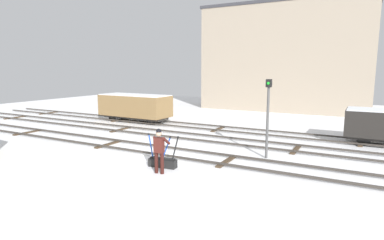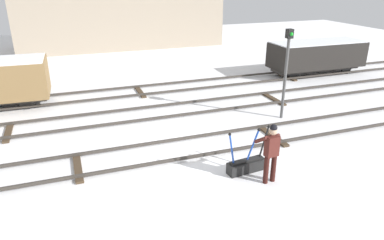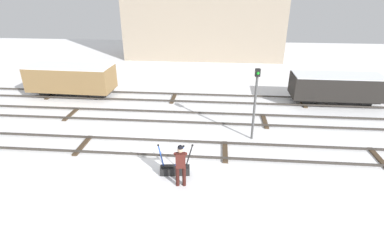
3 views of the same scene
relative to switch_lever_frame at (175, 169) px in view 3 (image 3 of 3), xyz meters
name	(u,v)px [view 3 (image 3 of 3)]	position (x,y,z in m)	size (l,w,h in m)	color
ground_plane	(153,149)	(-1.39, 1.97, -0.25)	(60.00, 60.00, 0.00)	white
track_main_line	(153,147)	(-1.39, 1.97, -0.14)	(44.00, 1.94, 0.18)	#38332D
track_siding_near	(165,116)	(-1.39, 5.68, -0.13)	(44.00, 1.94, 0.18)	#38332D
track_siding_far	(173,97)	(-1.39, 9.00, -0.14)	(44.00, 1.94, 0.18)	#38332D
switch_lever_frame	(175,169)	(0.00, 0.00, 0.00)	(1.47, 0.49, 1.44)	black
rail_worker	(181,163)	(0.34, -0.74, 0.80)	(0.58, 0.68, 1.83)	#351511
signal_post	(255,97)	(3.53, 3.50, 2.04)	(0.24, 0.32, 3.71)	#4C4C4C
apartment_building	(204,5)	(0.00, 22.56, 5.09)	(16.56, 5.63, 10.65)	gray
freight_car_back_track	(71,79)	(-8.60, 9.00, 1.03)	(5.93, 2.41, 2.18)	#2D2B28
freight_car_mid_siding	(336,87)	(9.42, 9.00, 0.93)	(5.74, 2.12, 1.98)	#2D2B28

